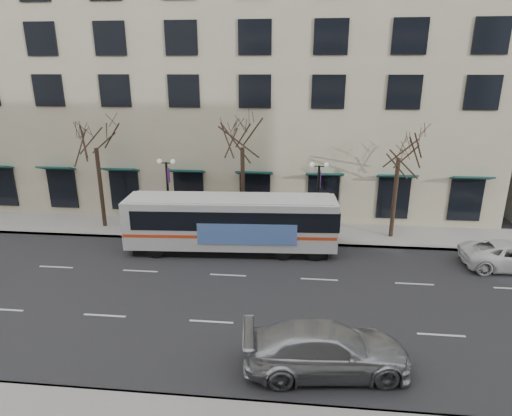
# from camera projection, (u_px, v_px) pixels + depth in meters

# --- Properties ---
(ground) EXTENTS (160.00, 160.00, 0.00)m
(ground) POSITION_uv_depth(u_px,v_px,m) (220.00, 296.00, 21.41)
(ground) COLOR black
(ground) RESTS_ON ground
(sidewalk_far) EXTENTS (80.00, 4.00, 0.15)m
(sidewalk_far) POSITION_uv_depth(u_px,v_px,m) (316.00, 233.00, 29.42)
(sidewalk_far) COLOR gray
(sidewalk_far) RESTS_ON ground
(building_hotel) EXTENTS (40.00, 20.00, 24.00)m
(building_hotel) POSITION_uv_depth(u_px,v_px,m) (237.00, 55.00, 37.76)
(building_hotel) COLOR tan
(building_hotel) RESTS_ON ground
(tree_far_left) EXTENTS (3.60, 3.60, 8.34)m
(tree_far_left) POSITION_uv_depth(u_px,v_px,m) (94.00, 134.00, 28.63)
(tree_far_left) COLOR black
(tree_far_left) RESTS_ON ground
(tree_far_mid) EXTENTS (3.60, 3.60, 8.55)m
(tree_far_mid) POSITION_uv_depth(u_px,v_px,m) (242.00, 133.00, 27.60)
(tree_far_mid) COLOR black
(tree_far_mid) RESTS_ON ground
(tree_far_right) EXTENTS (3.60, 3.60, 8.06)m
(tree_far_right) POSITION_uv_depth(u_px,v_px,m) (400.00, 143.00, 26.78)
(tree_far_right) COLOR black
(tree_far_right) RESTS_ON ground
(lamp_post_left) EXTENTS (1.22, 0.45, 5.21)m
(lamp_post_left) POSITION_uv_depth(u_px,v_px,m) (168.00, 192.00, 28.74)
(lamp_post_left) COLOR black
(lamp_post_left) RESTS_ON ground
(lamp_post_right) EXTENTS (1.22, 0.45, 5.21)m
(lamp_post_right) POSITION_uv_depth(u_px,v_px,m) (318.00, 197.00, 27.77)
(lamp_post_right) COLOR black
(lamp_post_right) RESTS_ON ground
(city_bus) EXTENTS (12.96, 3.54, 3.48)m
(city_bus) POSITION_uv_depth(u_px,v_px,m) (233.00, 222.00, 26.21)
(city_bus) COLOR silver
(city_bus) RESTS_ON ground
(silver_car) EXTENTS (6.51, 3.28, 1.81)m
(silver_car) POSITION_uv_depth(u_px,v_px,m) (326.00, 349.00, 15.91)
(silver_car) COLOR #AAADB2
(silver_car) RESTS_ON ground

